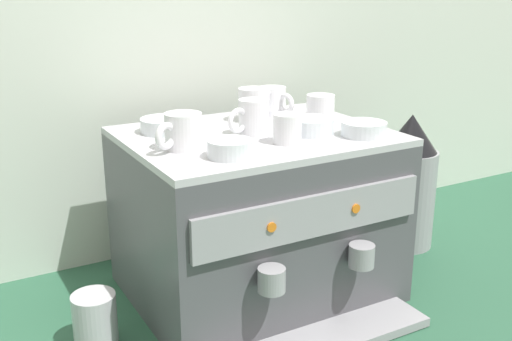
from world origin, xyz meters
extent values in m
plane|color=#28563D|center=(0.00, 0.00, 0.00)|extent=(4.00, 4.00, 0.00)
cube|color=silver|center=(0.00, 0.36, 0.55)|extent=(2.80, 0.03, 1.10)
cube|color=#4C4C51|center=(0.00, 0.00, 0.19)|extent=(0.59, 0.47, 0.39)
cube|color=#B7B7BC|center=(0.00, 0.00, 0.39)|extent=(0.59, 0.47, 0.02)
cube|color=#939399|center=(0.00, -0.24, 0.28)|extent=(0.54, 0.01, 0.09)
cylinder|color=orange|center=(-0.10, -0.25, 0.28)|extent=(0.02, 0.01, 0.02)
cylinder|color=orange|center=(0.10, -0.25, 0.28)|extent=(0.02, 0.01, 0.02)
cube|color=#939399|center=(0.00, -0.28, 0.01)|extent=(0.50, 0.12, 0.02)
cylinder|color=#939399|center=(-0.11, -0.26, 0.17)|extent=(0.06, 0.06, 0.05)
cylinder|color=#939399|center=(0.11, -0.26, 0.17)|extent=(0.06, 0.06, 0.05)
cylinder|color=white|center=(0.06, 0.11, 0.44)|extent=(0.08, 0.08, 0.08)
torus|color=white|center=(0.10, 0.13, 0.44)|extent=(0.06, 0.03, 0.06)
cylinder|color=white|center=(-0.20, -0.05, 0.44)|extent=(0.08, 0.08, 0.08)
torus|color=white|center=(-0.25, -0.07, 0.44)|extent=(0.06, 0.04, 0.06)
cylinder|color=white|center=(0.01, -0.11, 0.43)|extent=(0.06, 0.06, 0.06)
torus|color=white|center=(0.05, -0.08, 0.43)|extent=(0.04, 0.04, 0.05)
cylinder|color=white|center=(0.21, 0.04, 0.43)|extent=(0.07, 0.07, 0.06)
torus|color=white|center=(0.22, 0.09, 0.43)|extent=(0.03, 0.05, 0.05)
cylinder|color=white|center=(-0.02, -0.01, 0.44)|extent=(0.06, 0.06, 0.08)
torus|color=white|center=(-0.06, -0.03, 0.44)|extent=(0.06, 0.03, 0.06)
cylinder|color=white|center=(0.13, 0.15, 0.44)|extent=(0.07, 0.07, 0.07)
torus|color=white|center=(0.14, 0.10, 0.44)|extent=(0.03, 0.05, 0.05)
cylinder|color=silver|center=(-0.18, 0.11, 0.42)|extent=(0.11, 0.11, 0.03)
cylinder|color=silver|center=(-0.18, 0.11, 0.41)|extent=(0.06, 0.06, 0.01)
cylinder|color=silver|center=(0.20, -0.14, 0.42)|extent=(0.10, 0.10, 0.03)
cylinder|color=silver|center=(0.20, -0.14, 0.41)|extent=(0.06, 0.06, 0.01)
cylinder|color=silver|center=(-0.14, -0.15, 0.42)|extent=(0.09, 0.09, 0.04)
cylinder|color=silver|center=(-0.14, -0.15, 0.41)|extent=(0.05, 0.05, 0.01)
cylinder|color=silver|center=(0.11, -0.07, 0.42)|extent=(0.10, 0.10, 0.04)
cylinder|color=silver|center=(0.11, -0.07, 0.41)|extent=(0.06, 0.06, 0.01)
cylinder|color=#939399|center=(0.51, 0.03, 0.14)|extent=(0.16, 0.16, 0.28)
cone|color=black|center=(0.51, 0.03, 0.33)|extent=(0.15, 0.15, 0.10)
cylinder|color=#B7B7BC|center=(-0.41, -0.04, 0.06)|extent=(0.09, 0.09, 0.11)
camera|label=1|loc=(-0.68, -1.20, 0.75)|focal=43.37mm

